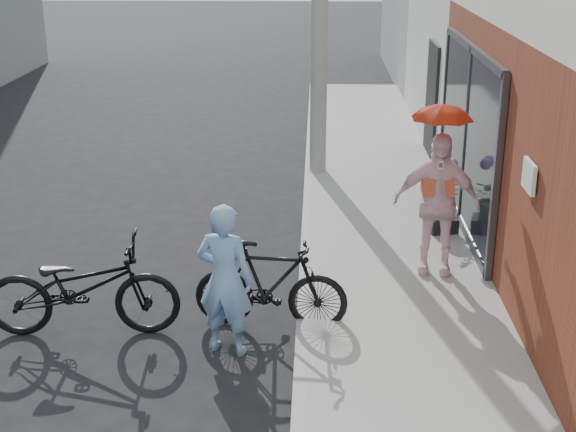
# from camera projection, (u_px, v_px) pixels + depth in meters

# --- Properties ---
(ground) EXTENTS (80.00, 80.00, 0.00)m
(ground) POSITION_uv_depth(u_px,v_px,m) (212.00, 345.00, 8.39)
(ground) COLOR black
(ground) RESTS_ON ground
(sidewalk) EXTENTS (2.20, 24.00, 0.12)m
(sidewalk) POSITION_uv_depth(u_px,v_px,m) (396.00, 266.00, 10.17)
(sidewalk) COLOR gray
(sidewalk) RESTS_ON ground
(curb) EXTENTS (0.12, 24.00, 0.12)m
(curb) POSITION_uv_depth(u_px,v_px,m) (305.00, 265.00, 10.21)
(curb) COLOR #9E9E99
(curb) RESTS_ON ground
(officer) EXTENTS (0.66, 0.52, 1.60)m
(officer) POSITION_uv_depth(u_px,v_px,m) (225.00, 280.00, 8.01)
(officer) COLOR #78A2D6
(officer) RESTS_ON ground
(bike_left) EXTENTS (2.09, 0.87, 1.07)m
(bike_left) POSITION_uv_depth(u_px,v_px,m) (82.00, 287.00, 8.45)
(bike_left) COLOR black
(bike_left) RESTS_ON ground
(bike_right) EXTENTS (1.70, 0.61, 1.00)m
(bike_right) POSITION_uv_depth(u_px,v_px,m) (271.00, 285.00, 8.60)
(bike_right) COLOR black
(bike_right) RESTS_ON ground
(kimono_woman) EXTENTS (1.07, 0.56, 1.75)m
(kimono_woman) POSITION_uv_depth(u_px,v_px,m) (437.00, 204.00, 9.60)
(kimono_woman) COLOR #F5CDD6
(kimono_woman) RESTS_ON sidewalk
(parasol) EXTENTS (0.70, 0.70, 0.61)m
(parasol) POSITION_uv_depth(u_px,v_px,m) (443.00, 107.00, 9.20)
(parasol) COLOR red
(parasol) RESTS_ON kimono_woman
(planter) EXTENTS (0.46, 0.46, 0.20)m
(planter) POSITION_uv_depth(u_px,v_px,m) (441.00, 224.00, 11.15)
(planter) COLOR black
(planter) RESTS_ON sidewalk
(potted_plant) EXTENTS (0.51, 0.44, 0.56)m
(potted_plant) POSITION_uv_depth(u_px,v_px,m) (443.00, 198.00, 11.02)
(potted_plant) COLOR #336127
(potted_plant) RESTS_ON planter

